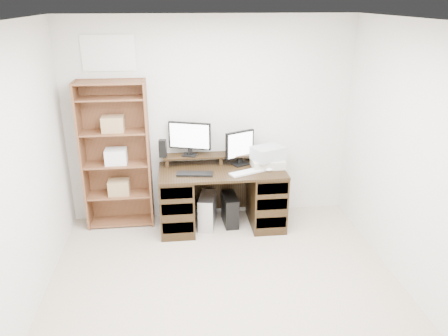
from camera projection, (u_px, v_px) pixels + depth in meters
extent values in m
cube|color=#BDAC96|center=(230.00, 314.00, 3.96)|extent=(3.50, 4.00, 0.02)
cube|color=white|center=(232.00, 22.00, 3.04)|extent=(3.50, 4.00, 0.02)
cube|color=silver|center=(210.00, 121.00, 5.36)|extent=(3.50, 0.02, 2.50)
cube|color=silver|center=(1.00, 198.00, 3.31)|extent=(0.02, 4.00, 2.50)
cube|color=silver|center=(437.00, 177.00, 3.68)|extent=(0.02, 4.00, 2.50)
cube|color=white|center=(108.00, 53.00, 4.92)|extent=(0.60, 0.01, 0.40)
cube|color=black|center=(222.00, 171.00, 5.20)|extent=(1.50, 0.70, 0.03)
cube|color=black|center=(177.00, 201.00, 5.28)|extent=(0.40, 0.66, 0.72)
cube|color=black|center=(266.00, 197.00, 5.40)|extent=(0.40, 0.66, 0.72)
cube|color=black|center=(219.00, 185.00, 5.64)|extent=(1.48, 0.02, 0.65)
cube|color=black|center=(178.00, 228.00, 5.05)|extent=(0.36, 0.01, 0.14)
cube|color=black|center=(177.00, 209.00, 4.96)|extent=(0.36, 0.01, 0.14)
cube|color=black|center=(177.00, 193.00, 4.89)|extent=(0.36, 0.01, 0.14)
cube|color=black|center=(271.00, 222.00, 5.17)|extent=(0.36, 0.01, 0.14)
cube|color=black|center=(272.00, 204.00, 5.08)|extent=(0.36, 0.01, 0.14)
cube|color=black|center=(273.00, 189.00, 5.00)|extent=(0.36, 0.01, 0.14)
cube|color=black|center=(167.00, 162.00, 5.32)|extent=(0.04, 0.20, 0.10)
cube|color=black|center=(220.00, 159.00, 5.38)|extent=(0.04, 0.20, 0.10)
cube|color=black|center=(272.00, 157.00, 5.45)|extent=(0.04, 0.20, 0.10)
cube|color=black|center=(220.00, 155.00, 5.36)|extent=(1.40, 0.22, 0.02)
cube|color=black|center=(190.00, 155.00, 5.31)|extent=(0.20, 0.18, 0.02)
cube|color=black|center=(190.00, 150.00, 5.31)|extent=(0.05, 0.04, 0.09)
cube|color=black|center=(190.00, 136.00, 5.24)|extent=(0.50, 0.20, 0.33)
cube|color=white|center=(189.00, 136.00, 5.22)|extent=(0.46, 0.15, 0.29)
cube|color=black|center=(240.00, 164.00, 5.35)|extent=(0.23, 0.21, 0.02)
cube|color=black|center=(239.00, 159.00, 5.35)|extent=(0.06, 0.05, 0.10)
cube|color=black|center=(240.00, 145.00, 5.28)|extent=(0.37, 0.19, 0.34)
cube|color=white|center=(241.00, 145.00, 5.26)|extent=(0.31, 0.15, 0.29)
cube|color=black|center=(163.00, 148.00, 5.23)|extent=(0.10, 0.10, 0.21)
cube|color=black|center=(195.00, 174.00, 5.05)|extent=(0.43, 0.19, 0.02)
cube|color=silver|center=(247.00, 172.00, 5.10)|extent=(0.43, 0.28, 0.02)
ellipsoid|color=white|center=(269.00, 170.00, 5.15)|extent=(0.09, 0.06, 0.03)
cube|color=#BCB6A4|center=(268.00, 163.00, 5.28)|extent=(0.39, 0.30, 0.10)
cube|color=#A5ACB0|center=(268.00, 153.00, 5.23)|extent=(0.44, 0.38, 0.16)
cube|color=#B4B5BB|center=(207.00, 211.00, 5.40)|extent=(0.26, 0.44, 0.41)
cube|color=black|center=(230.00, 210.00, 5.46)|extent=(0.18, 0.39, 0.38)
cube|color=#19FF33|center=(233.00, 211.00, 5.25)|extent=(0.01, 0.00, 0.01)
cube|color=brown|center=(83.00, 158.00, 5.16)|extent=(0.02, 0.30, 1.80)
cube|color=brown|center=(149.00, 155.00, 5.24)|extent=(0.02, 0.30, 1.80)
cube|color=brown|center=(117.00, 152.00, 5.33)|extent=(0.80, 0.01, 1.80)
cube|color=brown|center=(122.00, 221.00, 5.52)|extent=(0.75, 0.28, 0.02)
cube|color=brown|center=(120.00, 194.00, 5.38)|extent=(0.75, 0.28, 0.02)
cube|color=brown|center=(117.00, 164.00, 5.23)|extent=(0.75, 0.28, 0.02)
cube|color=brown|center=(114.00, 132.00, 5.09)|extent=(0.75, 0.28, 0.02)
cube|color=brown|center=(111.00, 98.00, 4.94)|extent=(0.75, 0.28, 0.02)
cube|color=brown|center=(109.00, 82.00, 4.88)|extent=(0.75, 0.28, 0.02)
cube|color=#A07F54|center=(119.00, 187.00, 5.34)|extent=(0.25, 0.20, 0.18)
cube|color=white|center=(116.00, 156.00, 5.20)|extent=(0.25, 0.20, 0.18)
cube|color=#A07F54|center=(113.00, 124.00, 5.05)|extent=(0.25, 0.20, 0.18)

